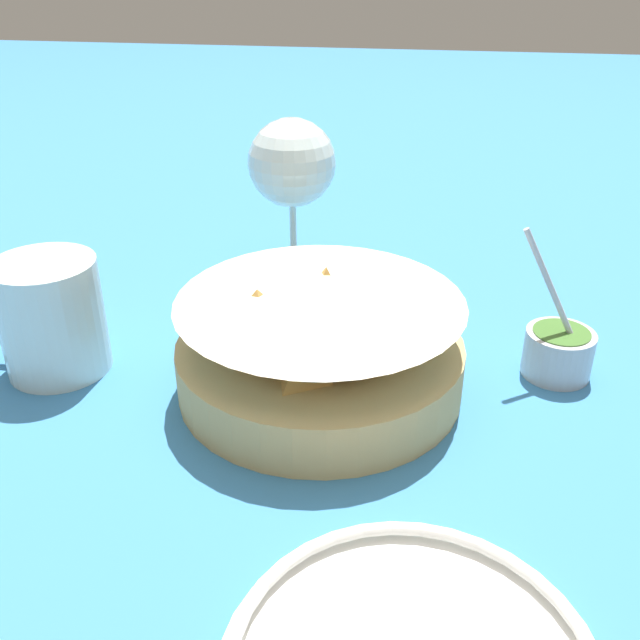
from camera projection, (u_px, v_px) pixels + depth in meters
name	position (u px, v px, depth m)	size (l,w,h in m)	color
ground_plane	(327.00, 414.00, 0.55)	(4.00, 4.00, 0.00)	teal
food_basket	(319.00, 350.00, 0.57)	(0.23, 0.23, 0.09)	tan
sauce_cup	(558.00, 350.00, 0.59)	(0.07, 0.06, 0.13)	#B7B7BC
wine_glass	(292.00, 167.00, 0.72)	(0.09, 0.09, 0.17)	silver
beer_mug	(50.00, 320.00, 0.59)	(0.12, 0.09, 0.10)	silver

